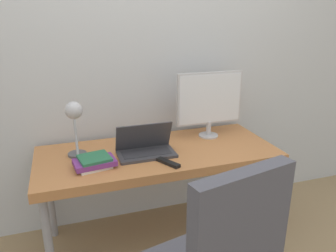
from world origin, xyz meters
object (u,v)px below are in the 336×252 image
Objects in this scene: laptop at (146,148)px; desk_lamp at (75,120)px; monitor at (210,101)px; book_stack at (94,162)px.

desk_lamp is at bearing -179.50° from laptop.
desk_lamp reaches higher than laptop.
laptop is 0.93× the size of desk_lamp.
laptop is at bearing -161.50° from monitor.
monitor is 1.92× the size of book_stack.
laptop is at bearing 14.79° from book_stack.
laptop is 0.35m from book_stack.
book_stack is at bearing -44.17° from desk_lamp.
laptop is 0.74× the size of monitor.
monitor is 1.25× the size of desk_lamp.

